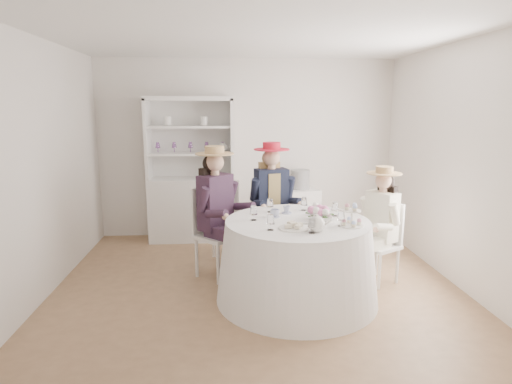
{
  "coord_description": "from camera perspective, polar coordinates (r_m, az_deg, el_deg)",
  "views": [
    {
      "loc": [
        -0.35,
        -4.58,
        1.99
      ],
      "look_at": [
        0.0,
        0.1,
        1.05
      ],
      "focal_mm": 30.0,
      "sensor_mm": 36.0,
      "label": 1
    }
  ],
  "objects": [
    {
      "name": "ground",
      "position": [
        5.01,
        0.09,
        -12.09
      ],
      "size": [
        4.5,
        4.5,
        0.0
      ],
      "primitive_type": "plane",
      "color": "olive",
      "rests_on": "ground"
    },
    {
      "name": "ceiling",
      "position": [
        4.65,
        0.1,
        20.1
      ],
      "size": [
        4.5,
        4.5,
        0.0
      ],
      "primitive_type": "plane",
      "rotation": [
        3.14,
        0.0,
        0.0
      ],
      "color": "white",
      "rests_on": "wall_back"
    },
    {
      "name": "wall_back",
      "position": [
        6.62,
        -1.21,
        5.77
      ],
      "size": [
        4.5,
        0.0,
        4.5
      ],
      "primitive_type": "plane",
      "rotation": [
        1.57,
        0.0,
        0.0
      ],
      "color": "silver",
      "rests_on": "ground"
    },
    {
      "name": "wall_front",
      "position": [
        2.68,
        3.3,
        -2.49
      ],
      "size": [
        4.5,
        0.0,
        4.5
      ],
      "primitive_type": "plane",
      "rotation": [
        -1.57,
        0.0,
        0.0
      ],
      "color": "silver",
      "rests_on": "ground"
    },
    {
      "name": "wall_left",
      "position": [
        5.0,
        -26.58,
        2.77
      ],
      "size": [
        0.0,
        4.5,
        4.5
      ],
      "primitive_type": "plane",
      "rotation": [
        1.57,
        0.0,
        1.57
      ],
      "color": "silver",
      "rests_on": "ground"
    },
    {
      "name": "wall_right",
      "position": [
        5.31,
        25.15,
        3.32
      ],
      "size": [
        0.0,
        4.5,
        4.5
      ],
      "primitive_type": "plane",
      "rotation": [
        1.57,
        0.0,
        -1.57
      ],
      "color": "silver",
      "rests_on": "ground"
    },
    {
      "name": "tea_table",
      "position": [
        4.52,
        5.47,
        -9.04
      ],
      "size": [
        1.68,
        1.68,
        0.85
      ],
      "rotation": [
        0.0,
        0.0,
        -0.11
      ],
      "color": "white",
      "rests_on": "ground"
    },
    {
      "name": "hutch",
      "position": [
        6.49,
        -8.54,
        0.24
      ],
      "size": [
        1.39,
        0.81,
        2.13
      ],
      "rotation": [
        0.0,
        0.0,
        0.28
      ],
      "color": "silver",
      "rests_on": "ground"
    },
    {
      "name": "side_table",
      "position": [
        6.6,
        5.8,
        -2.82
      ],
      "size": [
        0.6,
        0.6,
        0.77
      ],
      "primitive_type": "cube",
      "rotation": [
        0.0,
        0.0,
        0.26
      ],
      "color": "silver",
      "rests_on": "ground"
    },
    {
      "name": "hatbox",
      "position": [
        6.49,
        5.89,
        1.69
      ],
      "size": [
        0.37,
        0.37,
        0.29
      ],
      "primitive_type": "cylinder",
      "rotation": [
        0.0,
        0.0,
        0.38
      ],
      "color": "black",
      "rests_on": "side_table"
    },
    {
      "name": "guest_left",
      "position": [
        4.97,
        -5.2,
        -1.69
      ],
      "size": [
        0.66,
        0.65,
        1.55
      ],
      "rotation": [
        0.0,
        0.0,
        0.81
      ],
      "color": "silver",
      "rests_on": "ground"
    },
    {
      "name": "guest_mid",
      "position": [
        5.38,
        2.14,
        -0.58
      ],
      "size": [
        0.59,
        0.62,
        1.56
      ],
      "rotation": [
        0.0,
        0.0,
        0.23
      ],
      "color": "silver",
      "rests_on": "ground"
    },
    {
      "name": "guest_right",
      "position": [
        5.01,
        16.23,
        -3.39
      ],
      "size": [
        0.57,
        0.53,
        1.34
      ],
      "rotation": [
        0.0,
        0.0,
        -1.05
      ],
      "color": "silver",
      "rests_on": "ground"
    },
    {
      "name": "spare_chair",
      "position": [
        5.68,
        -3.68,
        -3.1
      ],
      "size": [
        0.61,
        0.61,
        1.08
      ],
      "rotation": [
        0.0,
        0.0,
        2.62
      ],
      "color": "silver",
      "rests_on": "ground"
    },
    {
      "name": "teacup_a",
      "position": [
        4.49,
        2.52,
        -2.89
      ],
      "size": [
        0.12,
        0.12,
        0.08
      ],
      "primitive_type": "imported",
      "rotation": [
        0.0,
        0.0,
        0.34
      ],
      "color": "white",
      "rests_on": "tea_table"
    },
    {
      "name": "teacup_b",
      "position": [
        4.66,
        4.12,
        -2.41
      ],
      "size": [
        0.09,
        0.09,
        0.07
      ],
      "primitive_type": "imported",
      "rotation": [
        0.0,
        0.0,
        -0.21
      ],
      "color": "white",
      "rests_on": "tea_table"
    },
    {
      "name": "teacup_c",
      "position": [
        4.61,
        7.86,
        -2.66
      ],
      "size": [
        0.1,
        0.1,
        0.07
      ],
      "primitive_type": "imported",
      "rotation": [
        0.0,
        0.0,
        -0.14
      ],
      "color": "white",
      "rests_on": "tea_table"
    },
    {
      "name": "flower_bowl",
      "position": [
        4.36,
        8.67,
        -3.59
      ],
      "size": [
        0.23,
        0.23,
        0.06
      ],
      "primitive_type": "imported",
      "rotation": [
        0.0,
        0.0,
        -0.03
      ],
      "color": "white",
      "rests_on": "tea_table"
    },
    {
      "name": "flower_arrangement",
      "position": [
        4.42,
        8.43,
        -2.43
      ],
      "size": [
        0.21,
        0.21,
        0.08
      ],
      "rotation": [
        0.0,
        0.0,
        0.28
      ],
      "color": "pink",
      "rests_on": "tea_table"
    },
    {
      "name": "table_teapot",
      "position": [
        4.01,
        8.08,
        -4.25
      ],
      "size": [
        0.23,
        0.16,
        0.17
      ],
      "rotation": [
        0.0,
        0.0,
        -0.1
      ],
      "color": "white",
      "rests_on": "tea_table"
    },
    {
      "name": "sandwich_plate",
      "position": [
        4.09,
        5.06,
        -4.69
      ],
      "size": [
        0.29,
        0.29,
        0.06
      ],
      "rotation": [
        0.0,
        0.0,
        -0.11
      ],
      "color": "white",
      "rests_on": "tea_table"
    },
    {
      "name": "cupcake_stand",
      "position": [
        4.25,
        12.64,
        -3.42
      ],
      "size": [
        0.23,
        0.23,
        0.22
      ],
      "rotation": [
        0.0,
        0.0,
        0.31
      ],
      "color": "white",
      "rests_on": "tea_table"
    },
    {
      "name": "stemware_set",
      "position": [
        4.37,
        5.59,
        -2.85
      ],
      "size": [
        0.95,
        0.95,
        0.15
      ],
      "color": "white",
      "rests_on": "tea_table"
    }
  ]
}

